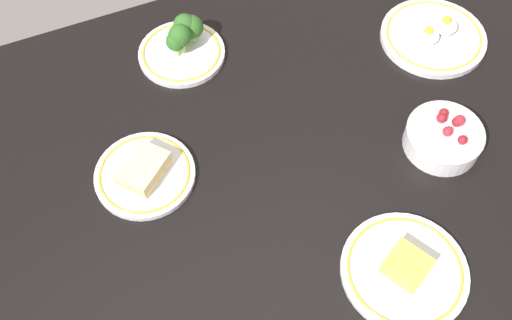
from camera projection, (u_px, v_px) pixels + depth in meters
The scene contains 6 objects.
dining_table at pixel (256, 172), 112.31cm from camera, with size 152.57×96.98×4.00cm, color black.
plate_broccoli at pixel (183, 43), 123.22cm from camera, with size 17.81×17.81×8.10cm.
plate_cheese at pixel (405, 270), 98.66cm from camera, with size 21.01×21.01×4.28cm.
plate_sandwich at pixel (144, 173), 108.36cm from camera, with size 18.18×18.18×4.29cm.
plate_eggs at pixel (434, 36), 126.56cm from camera, with size 22.01×22.01×5.09cm.
bowl_berries at pixel (444, 137), 110.93cm from camera, with size 14.30×14.30×6.36cm.
Camera 1 is at (23.34, 53.71, 97.85)cm, focal length 42.49 mm.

